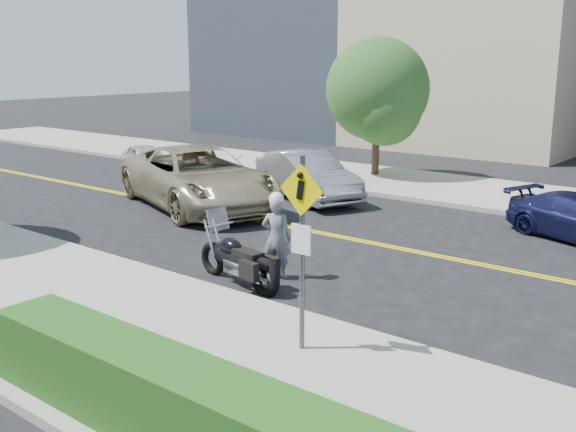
% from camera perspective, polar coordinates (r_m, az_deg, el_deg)
% --- Properties ---
extents(ground_plane, '(120.00, 120.00, 0.00)m').
position_cam_1_polar(ground_plane, '(17.83, 2.87, -1.47)').
color(ground_plane, black).
rests_on(ground_plane, ground).
extents(sidewalk_near, '(60.00, 5.00, 0.15)m').
position_cam_1_polar(sidewalk_near, '(12.80, -17.48, -7.76)').
color(sidewalk_near, '#9E9B91').
rests_on(sidewalk_near, ground_plane).
extents(sidewalk_far, '(60.00, 5.00, 0.15)m').
position_cam_1_polar(sidewalk_far, '(24.15, 13.41, 2.28)').
color(sidewalk_far, '#9E9B91').
rests_on(sidewalk_far, ground_plane).
extents(pedestrian_sign, '(0.78, 0.08, 3.00)m').
position_cam_1_polar(pedestrian_sign, '(10.01, 1.18, -1.64)').
color(pedestrian_sign, '#4C4C51').
rests_on(pedestrian_sign, sidewalk_near).
extents(motorcyclist, '(0.74, 0.63, 1.84)m').
position_cam_1_polar(motorcyclist, '(14.03, -0.98, -1.66)').
color(motorcyclist, '#A8A9AD').
rests_on(motorcyclist, ground).
extents(motorcycle, '(2.50, 1.12, 1.47)m').
position_cam_1_polar(motorcycle, '(13.72, -4.24, -2.83)').
color(motorcycle, black).
rests_on(motorcycle, ground).
extents(suv, '(7.38, 5.25, 1.87)m').
position_cam_1_polar(suv, '(20.92, -7.59, 3.26)').
color(suv, tan).
rests_on(suv, ground).
extents(parked_car_white, '(3.76, 2.68, 1.19)m').
position_cam_1_polar(parked_car_white, '(27.21, -11.89, 4.68)').
color(parked_car_white, silver).
rests_on(parked_car_white, ground).
extents(parked_car_silver, '(4.98, 3.45, 1.56)m').
position_cam_1_polar(parked_car_silver, '(21.98, 1.61, 3.44)').
color(parked_car_silver, gray).
rests_on(parked_car_silver, ground).
extents(tree_far_a, '(3.88, 3.88, 5.30)m').
position_cam_1_polar(tree_far_a, '(25.90, 7.58, 10.57)').
color(tree_far_a, '#382619').
rests_on(tree_far_a, ground).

